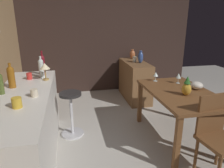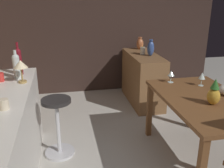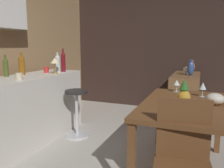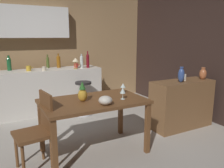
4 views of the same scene
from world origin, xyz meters
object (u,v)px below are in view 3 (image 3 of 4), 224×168
object	(u,v)px
wine_glass_right	(203,86)
sideboard_cabinet	(185,98)
vase_copper	(191,67)
counter_lamp	(55,62)
dining_table	(185,112)
chair_near_window	(183,161)
cup_red	(46,70)
wine_bottle_clear	(58,63)
pineapple_centerpiece	(184,95)
bar_stool	(77,112)
cup_cream	(19,76)
wine_glass_left	(177,83)
vase_ceramic_blue	(191,68)
wine_bottle_ruby	(63,61)
pillar_candle_tall	(186,71)
fruit_bowl	(215,99)
wine_bottle_amber	(22,65)
wine_bottle_olive	(6,67)

from	to	relation	value
wine_glass_right	sideboard_cabinet	bearing A→B (deg)	10.87
sideboard_cabinet	vase_copper	world-z (taller)	vase_copper
counter_lamp	vase_copper	distance (m)	2.46
dining_table	vase_copper	size ratio (longest dim) A/B	6.37
chair_near_window	cup_red	distance (m)	2.44
chair_near_window	wine_bottle_clear	xyz separation A→B (m)	(1.28, 1.91, 0.54)
pineapple_centerpiece	vase_copper	world-z (taller)	vase_copper
chair_near_window	counter_lamp	xyz separation A→B (m)	(1.12, 1.84, 0.58)
wine_bottle_clear	chair_near_window	bearing A→B (deg)	-123.79
dining_table	sideboard_cabinet	distance (m)	1.72
bar_stool	cup_cream	xyz separation A→B (m)	(-0.66, 0.37, 0.58)
wine_glass_left	vase_copper	bearing A→B (deg)	-3.55
vase_copper	vase_ceramic_blue	world-z (taller)	vase_ceramic_blue
wine_bottle_ruby	pillar_candle_tall	xyz separation A→B (m)	(1.04, -1.74, -0.18)
bar_stool	pillar_candle_tall	xyz separation A→B (m)	(1.30, -1.38, 0.51)
vase_ceramic_blue	pillar_candle_tall	bearing A→B (deg)	29.78
counter_lamp	pillar_candle_tall	distance (m)	2.16
wine_glass_left	vase_copper	world-z (taller)	vase_copper
fruit_bowl	vase_ceramic_blue	bearing A→B (deg)	11.06
wine_glass_right	vase_ceramic_blue	world-z (taller)	vase_ceramic_blue
vase_ceramic_blue	dining_table	bearing A→B (deg)	-178.68
wine_glass_left	pillar_candle_tall	world-z (taller)	pillar_candle_tall
wine_bottle_clear	vase_ceramic_blue	world-z (taller)	wine_bottle_clear
bar_stool	fruit_bowl	distance (m)	1.85
pineapple_centerpiece	wine_bottle_ruby	distance (m)	2.04
wine_bottle_amber	cup_red	distance (m)	0.38
wine_bottle_amber	vase_copper	distance (m)	2.90
bar_stool	wine_bottle_olive	xyz separation A→B (m)	(-0.51, 0.73, 0.67)
wine_glass_left	wine_bottle_amber	distance (m)	2.07
vase_ceramic_blue	bar_stool	bearing A→B (deg)	128.29
wine_glass_left	wine_bottle_clear	bearing A→B (deg)	89.65
vase_copper	cup_red	bearing A→B (deg)	129.43
bar_stool	cup_cream	size ratio (longest dim) A/B	6.11
fruit_bowl	vase_copper	distance (m)	2.09
fruit_bowl	vase_copper	bearing A→B (deg)	8.58
wine_bottle_ruby	wine_bottle_clear	bearing A→B (deg)	176.66
fruit_bowl	wine_bottle_olive	size ratio (longest dim) A/B	0.60
wine_bottle_amber	pillar_candle_tall	world-z (taller)	wine_bottle_amber
chair_near_window	pillar_candle_tall	distance (m)	2.49
pineapple_centerpiece	counter_lamp	bearing A→B (deg)	73.38
bar_stool	pineapple_centerpiece	size ratio (longest dim) A/B	2.61
wine_bottle_olive	wine_bottle_ruby	bearing A→B (deg)	-25.43
chair_near_window	wine_bottle_ruby	world-z (taller)	wine_bottle_ruby
wine_bottle_clear	vase_ceramic_blue	distance (m)	2.11
vase_ceramic_blue	sideboard_cabinet	bearing A→B (deg)	30.65
pillar_candle_tall	vase_ceramic_blue	distance (m)	0.18
sideboard_cabinet	wine_glass_right	xyz separation A→B (m)	(-1.34, -0.26, 0.45)
bar_stool	cup_red	world-z (taller)	cup_red
sideboard_cabinet	pineapple_centerpiece	world-z (taller)	pineapple_centerpiece
sideboard_cabinet	pineapple_centerpiece	size ratio (longest dim) A/B	4.24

